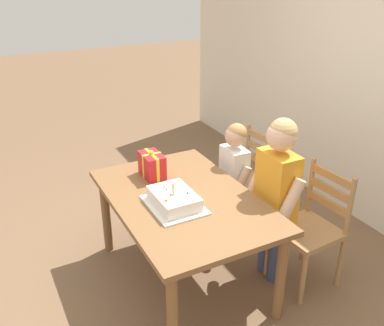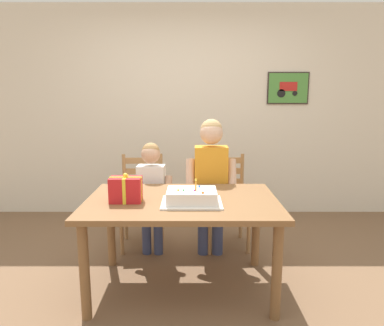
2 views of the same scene
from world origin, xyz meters
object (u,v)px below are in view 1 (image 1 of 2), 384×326
at_px(birthday_cake, 174,200).
at_px(child_older, 277,186).
at_px(chair_right, 311,227).
at_px(child_younger, 234,172).
at_px(chair_left, 247,181).
at_px(dining_table, 183,209).
at_px(gift_box_red_large, 152,165).

bearing_deg(birthday_cake, child_older, 76.20).
distance_m(chair_right, child_younger, 0.78).
xyz_separation_m(birthday_cake, chair_left, (-0.50, 0.96, -0.32)).
height_order(chair_left, child_younger, child_younger).
bearing_deg(child_younger, child_older, -0.05).
xyz_separation_m(dining_table, child_younger, (-0.31, 0.62, 0.02)).
xyz_separation_m(chair_left, chair_right, (0.84, 0.00, 0.00)).
bearing_deg(chair_right, chair_left, -180.00).
bearing_deg(chair_left, child_older, -18.47).
height_order(chair_left, chair_right, same).
bearing_deg(chair_left, dining_table, -63.45).
bearing_deg(chair_left, birthday_cake, -62.45).
relative_size(dining_table, chair_right, 1.58).
distance_m(gift_box_red_large, chair_left, 0.98).
bearing_deg(gift_box_red_large, dining_table, 8.48).
bearing_deg(child_younger, chair_left, 117.87).
xyz_separation_m(gift_box_red_large, chair_right, (0.83, 0.91, -0.36)).
bearing_deg(dining_table, chair_right, 63.79).
height_order(gift_box_red_large, child_older, child_older).
xyz_separation_m(birthday_cake, child_older, (0.18, 0.73, 0.01)).
height_order(birthday_cake, child_older, child_older).
bearing_deg(child_older, dining_table, -112.15).
xyz_separation_m(chair_right, child_younger, (-0.72, -0.23, 0.19)).
distance_m(gift_box_red_large, child_older, 0.96).
distance_m(birthday_cake, child_older, 0.75).
relative_size(birthday_cake, child_younger, 0.41).
relative_size(dining_table, chair_left, 1.58).
relative_size(chair_left, chair_right, 1.00).
bearing_deg(child_younger, dining_table, -63.94).
distance_m(gift_box_red_large, child_younger, 0.72).
xyz_separation_m(chair_right, child_older, (-0.16, -0.23, 0.33)).
bearing_deg(gift_box_red_large, child_older, 45.76).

